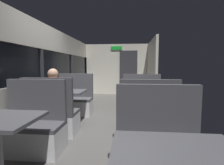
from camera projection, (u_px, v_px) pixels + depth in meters
ground_plane at (104, 124)px, 3.97m from camera, size 3.30×9.20×0.02m
carriage_window_panel_left at (41, 75)px, 4.00m from camera, size 0.09×8.48×2.30m
carriage_end_bulkhead at (118, 70)px, 8.01m from camera, size 2.90×0.11×2.30m
carriage_aisle_panel_right at (152, 70)px, 6.69m from camera, size 0.08×2.40×2.30m
bench_near_window_facing_entry at (32, 130)px, 2.64m from camera, size 0.95×0.50×1.10m
dining_table_mid_window at (65, 95)px, 3.98m from camera, size 0.90×0.70×0.74m
bench_mid_window_facing_end at (52, 117)px, 3.32m from camera, size 0.95×0.50×1.10m
bench_mid_window_facing_entry at (75, 102)px, 4.70m from camera, size 0.95×0.50×1.10m
bench_front_aisle_facing_entry at (159, 157)px, 1.88m from camera, size 0.95×0.50×1.10m
dining_table_rear_aisle at (144, 98)px, 3.61m from camera, size 0.90×0.70×0.74m
bench_rear_aisle_facing_end at (148, 124)px, 2.95m from camera, size 0.95×0.50×1.10m
bench_rear_aisle_facing_entry at (142, 105)px, 4.33m from camera, size 0.95×0.50×1.10m
seated_passenger at (53, 106)px, 3.37m from camera, size 0.47×0.55×1.26m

